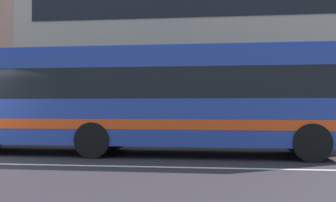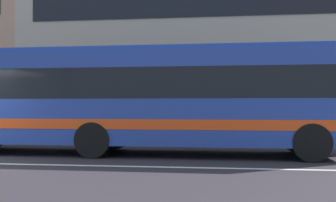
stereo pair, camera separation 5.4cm
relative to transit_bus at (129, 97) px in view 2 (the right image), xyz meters
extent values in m
cube|color=#C2B09F|center=(4.52, 10.98, 4.04)|extent=(23.47, 8.71, 11.54)
cube|color=#26409A|center=(0.00, 0.00, -0.05)|extent=(12.21, 2.60, 2.67)
cube|color=black|center=(0.00, 0.00, 0.35)|extent=(11.48, 2.62, 0.85)
cube|color=#ED4917|center=(0.00, 0.00, -0.78)|extent=(11.97, 2.63, 0.28)
cube|color=#26449C|center=(0.00, 0.00, 1.35)|extent=(11.72, 2.20, 0.12)
cylinder|color=black|center=(5.11, 1.10, -1.23)|extent=(1.00, 0.29, 1.00)
cylinder|color=black|center=(5.08, -1.19, -1.23)|extent=(1.00, 0.29, 1.00)
cylinder|color=black|center=(-0.75, 1.15, -1.23)|extent=(1.00, 0.29, 1.00)
cylinder|color=black|center=(-0.77, -1.14, -1.23)|extent=(1.00, 0.29, 1.00)
camera|label=1|loc=(2.70, -12.10, -0.28)|focal=43.62mm
camera|label=2|loc=(2.76, -12.10, -0.28)|focal=43.62mm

